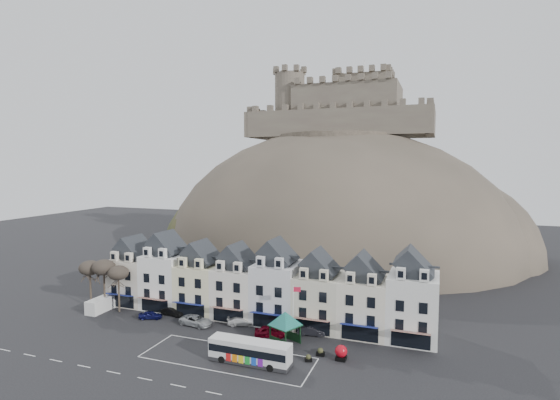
# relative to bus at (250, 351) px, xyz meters

# --- Properties ---
(ground) EXTENTS (300.00, 300.00, 0.00)m
(ground) POSITION_rel_bus_xyz_m (-5.31, -0.80, -1.64)
(ground) COLOR black
(ground) RESTS_ON ground
(coach_bay_markings) EXTENTS (22.00, 7.50, 0.01)m
(coach_bay_markings) POSITION_rel_bus_xyz_m (-3.31, 0.45, -1.64)
(coach_bay_markings) COLOR silver
(coach_bay_markings) RESTS_ON ground
(townhouse_terrace) EXTENTS (54.40, 9.35, 11.80)m
(townhouse_terrace) POSITION_rel_bus_xyz_m (-5.17, 15.17, 3.66)
(townhouse_terrace) COLOR beige
(townhouse_terrace) RESTS_ON ground
(castle_hill) EXTENTS (100.00, 76.00, 68.00)m
(castle_hill) POSITION_rel_bus_xyz_m (-4.06, 68.15, -1.53)
(castle_hill) COLOR #3E3830
(castle_hill) RESTS_ON ground
(castle) EXTENTS (50.20, 22.20, 22.00)m
(castle) POSITION_rel_bus_xyz_m (-4.81, 75.13, 38.56)
(castle) COLOR brown
(castle) RESTS_ON ground
(tree_left_far) EXTENTS (3.61, 3.61, 8.24)m
(tree_left_far) POSITION_rel_bus_xyz_m (-34.31, 9.70, 5.26)
(tree_left_far) COLOR #382C23
(tree_left_far) RESTS_ON ground
(tree_left_mid) EXTENTS (3.78, 3.78, 8.64)m
(tree_left_mid) POSITION_rel_bus_xyz_m (-31.31, 9.70, 5.61)
(tree_left_mid) COLOR #382C23
(tree_left_mid) RESTS_ON ground
(tree_left_near) EXTENTS (3.43, 3.43, 7.84)m
(tree_left_near) POSITION_rel_bus_xyz_m (-28.31, 9.70, 4.92)
(tree_left_near) COLOR #382C23
(tree_left_near) RESTS_ON ground
(bus) EXTENTS (10.50, 2.51, 2.96)m
(bus) POSITION_rel_bus_xyz_m (0.00, 0.00, 0.00)
(bus) COLOR #262628
(bus) RESTS_ON ground
(bus_shelter) EXTENTS (6.48, 6.48, 4.52)m
(bus_shelter) POSITION_rel_bus_xyz_m (2.11, 7.17, 1.87)
(bus_shelter) COLOR black
(bus_shelter) RESTS_ON ground
(red_buoy) EXTENTS (1.55, 1.55, 1.92)m
(red_buoy) POSITION_rel_bus_xyz_m (10.44, 4.87, -0.65)
(red_buoy) COLOR black
(red_buoy) RESTS_ON ground
(flagpole) EXTENTS (1.10, 0.37, 7.84)m
(flagpole) POSITION_rel_bus_xyz_m (2.77, 8.84, 2.84)
(flagpole) COLOR silver
(flagpole) RESTS_ON ground
(white_van) EXTENTS (2.24, 4.95, 2.24)m
(white_van) POSITION_rel_bus_xyz_m (-31.40, 8.70, -0.52)
(white_van) COLOR silver
(white_van) RESTS_ON ground
(planter_west) EXTENTS (1.02, 0.80, 0.92)m
(planter_west) POSITION_rel_bus_xyz_m (6.69, 2.99, -1.19)
(planter_west) COLOR black
(planter_west) RESTS_ON ground
(planter_east) EXTENTS (1.09, 0.75, 1.07)m
(planter_east) POSITION_rel_bus_xyz_m (7.69, 5.06, -1.12)
(planter_east) COLOR black
(planter_east) RESTS_ON ground
(car_navy) EXTENTS (3.92, 2.64, 1.24)m
(car_navy) POSITION_rel_bus_xyz_m (-21.31, 8.70, -1.02)
(car_navy) COLOR #0D0E41
(car_navy) RESTS_ON ground
(car_black) EXTENTS (4.13, 1.83, 1.32)m
(car_black) POSITION_rel_bus_xyz_m (-18.82, 11.20, -0.98)
(car_black) COLOR black
(car_black) RESTS_ON ground
(car_silver) EXTENTS (5.47, 3.08, 1.47)m
(car_silver) POSITION_rel_bus_xyz_m (-13.02, 8.81, -0.90)
(car_silver) COLOR #A1A4A8
(car_silver) RESTS_ON ground
(car_white) EXTENTS (4.58, 3.10, 1.23)m
(car_white) POSITION_rel_bus_xyz_m (-6.51, 11.20, -1.02)
(car_white) COLOR silver
(car_white) RESTS_ON ground
(car_maroon) EXTENTS (4.95, 3.35, 1.56)m
(car_maroon) POSITION_rel_bus_xyz_m (-0.66, 8.70, -0.85)
(car_maroon) COLOR maroon
(car_maroon) RESTS_ON ground
(car_charcoal) EXTENTS (4.27, 2.17, 1.34)m
(car_charcoal) POSITION_rel_bus_xyz_m (4.69, 11.20, -0.96)
(car_charcoal) COLOR black
(car_charcoal) RESTS_ON ground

